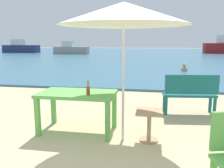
# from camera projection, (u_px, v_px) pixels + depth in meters

# --- Properties ---
(ground_plane) EXTENTS (120.00, 120.00, 0.00)m
(ground_plane) POSITION_uv_depth(u_px,v_px,m) (97.00, 166.00, 3.23)
(ground_plane) COLOR #C6B287
(sea_water) EXTENTS (120.00, 50.00, 0.08)m
(sea_water) POSITION_uv_depth(u_px,v_px,m) (149.00, 54.00, 32.28)
(sea_water) COLOR #386B84
(sea_water) RESTS_ON ground_plane
(picnic_table_green) EXTENTS (1.40, 0.80, 0.76)m
(picnic_table_green) POSITION_uv_depth(u_px,v_px,m) (77.00, 98.00, 4.37)
(picnic_table_green) COLOR #60B24C
(picnic_table_green) RESTS_ON ground_plane
(beer_bottle_amber) EXTENTS (0.07, 0.07, 0.26)m
(beer_bottle_amber) POSITION_uv_depth(u_px,v_px,m) (88.00, 90.00, 4.11)
(beer_bottle_amber) COLOR brown
(beer_bottle_amber) RESTS_ON picnic_table_green
(patio_umbrella) EXTENTS (2.10, 2.10, 2.30)m
(patio_umbrella) POSITION_uv_depth(u_px,v_px,m) (124.00, 14.00, 3.72)
(patio_umbrella) COLOR silver
(patio_umbrella) RESTS_ON ground_plane
(side_table_wood) EXTENTS (0.44, 0.44, 0.54)m
(side_table_wood) POSITION_uv_depth(u_px,v_px,m) (149.00, 121.00, 3.98)
(side_table_wood) COLOR tan
(side_table_wood) RESTS_ON ground_plane
(bench_teal_center) EXTENTS (1.24, 0.51, 0.95)m
(bench_teal_center) POSITION_uv_depth(u_px,v_px,m) (190.00, 92.00, 5.42)
(bench_teal_center) COLOR #196066
(bench_teal_center) RESTS_ON ground_plane
(swimmer_person) EXTENTS (0.34, 0.34, 0.41)m
(swimmer_person) POSITION_uv_depth(u_px,v_px,m) (184.00, 68.00, 12.95)
(swimmer_person) COLOR tan
(swimmer_person) RESTS_ON sea_water
(boat_tanker) EXTENTS (5.28, 1.44, 1.92)m
(boat_tanker) POSITION_uv_depth(u_px,v_px,m) (21.00, 48.00, 34.32)
(boat_tanker) COLOR navy
(boat_tanker) RESTS_ON sea_water
(boat_cargo_ship) EXTENTS (4.55, 1.24, 1.66)m
(boat_cargo_ship) POSITION_uv_depth(u_px,v_px,m) (71.00, 49.00, 30.68)
(boat_cargo_ship) COLOR gray
(boat_cargo_ship) RESTS_ON sea_water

